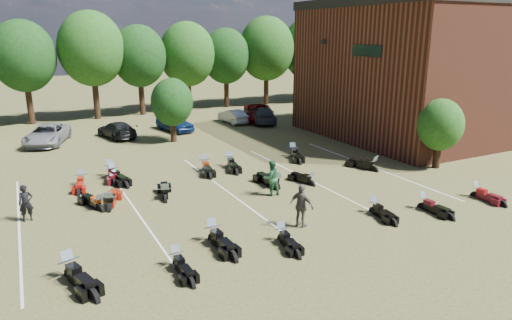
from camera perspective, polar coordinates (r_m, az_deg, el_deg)
ground at (r=23.47m, az=6.09°, el=-4.95°), size 160.00×160.00×0.00m
car_2 at (r=38.14m, az=-24.65°, el=2.92°), size 4.08×5.89×1.49m
car_3 at (r=38.54m, az=-17.01°, el=3.64°), size 2.81×4.75×1.29m
car_4 at (r=40.06m, az=-10.15°, el=4.66°), size 2.61×4.64×1.49m
car_5 at (r=43.01m, az=-2.92°, el=5.49°), size 1.61×3.94×1.27m
car_6 at (r=44.07m, az=0.29°, el=5.96°), size 4.64×6.27×1.58m
car_7 at (r=42.95m, az=1.02°, el=5.62°), size 3.85×5.43×1.46m
person_black at (r=22.97m, az=-26.82°, el=-4.84°), size 0.66×0.48×1.69m
person_green at (r=23.69m, az=1.93°, el=-2.25°), size 0.93×0.73×1.89m
person_grey at (r=19.96m, az=5.72°, el=-5.70°), size 0.92×1.25×1.96m
motorcycle_0 at (r=17.57m, az=-22.16°, el=-13.54°), size 1.50×2.65×1.41m
motorcycle_1 at (r=18.96m, az=-5.39°, el=-10.14°), size 0.90×2.50×1.37m
motorcycle_2 at (r=17.29m, az=-9.87°, el=-13.00°), size 0.71×2.07×1.14m
motorcycle_3 at (r=18.96m, az=3.21°, el=-10.09°), size 0.88×2.11×1.14m
motorcycle_4 at (r=22.38m, az=14.47°, el=-6.43°), size 0.92×2.15×1.16m
motorcycle_5 at (r=23.61m, az=20.12°, el=-5.74°), size 0.76×2.15×1.18m
motorcycle_6 at (r=26.31m, az=25.74°, el=-4.18°), size 0.69×2.09×1.16m
motorcycle_7 at (r=23.11m, az=-17.77°, el=-5.98°), size 1.56×2.56×1.36m
motorcycle_8 at (r=23.17m, az=-18.88°, el=-6.02°), size 1.41×2.38×1.27m
motorcycle_9 at (r=23.61m, az=-11.22°, el=-5.05°), size 1.31×2.50×1.33m
motorcycle_10 at (r=25.10m, az=2.71°, el=-3.49°), size 0.93×2.13×1.15m
motorcycle_11 at (r=24.89m, az=2.33°, el=-3.65°), size 0.88×2.51×1.39m
motorcycle_12 at (r=25.64m, az=6.87°, el=-3.16°), size 1.14×2.22×1.19m
motorcycle_13 at (r=28.95m, az=14.42°, el=-1.35°), size 1.43×2.55×1.35m
motorcycle_14 at (r=28.39m, az=-17.70°, el=-1.94°), size 0.95×2.56×1.40m
motorcycle_15 at (r=27.29m, az=-20.90°, el=-2.95°), size 1.18×2.32×1.24m
motorcycle_16 at (r=27.72m, az=-17.40°, el=-2.34°), size 1.26×2.61×1.39m
motorcycle_17 at (r=28.44m, az=-6.46°, el=-1.25°), size 1.19×2.54×1.36m
motorcycle_18 at (r=29.05m, az=-3.31°, el=-0.81°), size 1.21×2.52×1.35m
motorcycle_19 at (r=31.34m, az=4.62°, el=0.40°), size 1.47×2.57×1.36m
brick_building at (r=43.86m, az=24.49°, el=10.55°), size 25.40×15.20×10.70m
tree_line at (r=48.60m, az=-14.36°, el=12.94°), size 56.00×6.00×9.79m
young_tree_near_building at (r=30.30m, az=22.05°, el=4.11°), size 2.80×2.80×4.16m
young_tree_midfield at (r=35.64m, az=-10.47°, el=7.13°), size 3.20×3.20×4.70m
parking_lines at (r=24.59m, az=-3.65°, el=-3.90°), size 20.10×14.00×0.01m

